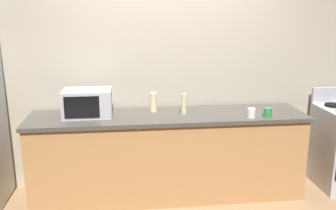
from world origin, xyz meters
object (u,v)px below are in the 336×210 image
(mug_green, at_px, (268,112))
(mug_white, at_px, (251,113))
(bottle_vinegar, at_px, (184,104))
(bottle_hand_soap, at_px, (153,102))
(microwave, at_px, (88,103))

(mug_green, bearing_deg, mug_white, 177.63)
(bottle_vinegar, height_order, bottle_hand_soap, bottle_vinegar)
(microwave, bearing_deg, mug_green, -8.16)
(mug_white, bearing_deg, bottle_vinegar, 162.03)
(bottle_vinegar, relative_size, mug_white, 2.30)
(bottle_vinegar, bearing_deg, mug_white, -17.97)
(microwave, distance_m, bottle_vinegar, 0.98)
(microwave, height_order, bottle_hand_soap, microwave)
(bottle_vinegar, xyz_separation_m, mug_white, (0.65, -0.21, -0.06))
(microwave, bearing_deg, bottle_vinegar, -2.32)
(bottle_hand_soap, height_order, mug_green, bottle_hand_soap)
(microwave, distance_m, bottle_hand_soap, 0.68)
(mug_green, bearing_deg, microwave, 171.84)
(bottle_vinegar, bearing_deg, microwave, 177.68)
(bottle_hand_soap, bearing_deg, mug_white, -19.22)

